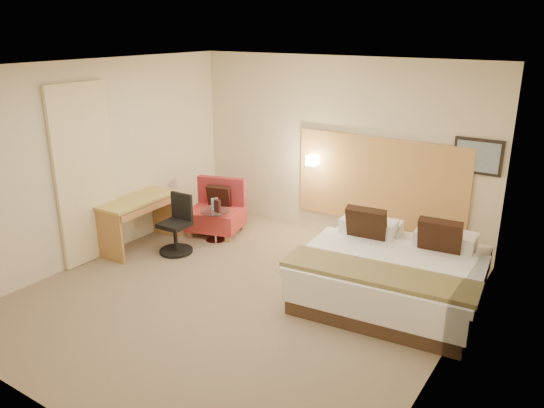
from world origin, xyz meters
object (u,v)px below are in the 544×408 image
Objects in this scene: bed at (393,272)px; side_table at (215,224)px; lounge_chair at (217,212)px; desk at (139,209)px; desk_chair at (177,229)px.

side_table is at bearing 176.24° from bed.
side_table is (0.22, -0.32, -0.06)m from lounge_chair.
lounge_chair is (-3.09, 0.51, 0.01)m from bed.
desk is 0.64m from desk_chair.
bed reaches higher than lounge_chair.
desk is (-0.77, -0.78, 0.32)m from side_table.
desk is (-0.55, -1.10, 0.26)m from lounge_chair.
lounge_chair is 1.26m from desk.
desk_chair is (0.57, 0.17, -0.25)m from desk.
bed is 4.20× the size of side_table.
bed is 2.88m from side_table.
lounge_chair is 0.39m from side_table.
lounge_chair is 0.92m from desk_chair.
bed is at bearing 7.71° from desk_chair.
desk_chair is (0.02, -0.92, 0.02)m from lounge_chair.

